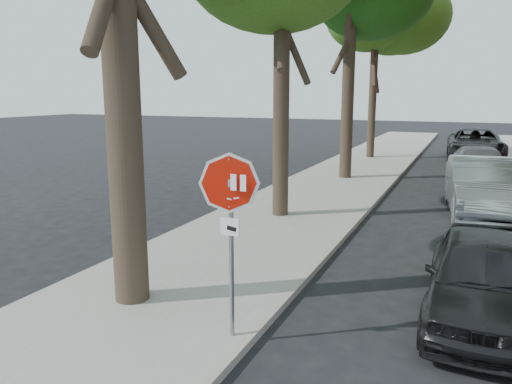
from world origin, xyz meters
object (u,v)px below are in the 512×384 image
tree_far (376,19)px  car_d (475,144)px  car_b (481,187)px  car_a (482,278)px  car_c (480,166)px  stop_sign (230,210)px

tree_far → car_d: size_ratio=1.58×
tree_far → car_b: tree_far is taller
tree_far → car_d: 8.40m
car_a → car_b: size_ratio=0.82×
car_c → car_b: bearing=-97.5°
car_b → car_c: bearing=83.8°
car_c → car_d: 7.83m
stop_sign → car_d: size_ratio=0.44×
stop_sign → car_b: stop_sign is taller
tree_far → car_d: bearing=18.6°
car_c → car_d: (-0.15, 7.83, 0.11)m
car_a → car_b: 7.57m
car_b → car_c: 5.24m
car_b → car_d: bearing=84.4°
car_c → stop_sign: bearing=-109.9°
stop_sign → car_c: size_ratio=0.53×
tree_far → car_a: bearing=-74.5°
tree_far → car_c: bearing=-48.8°
tree_far → car_d: tree_far is taller
car_d → stop_sign: bearing=-100.9°
stop_sign → car_a: bearing=34.7°
car_a → car_d: 20.64m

